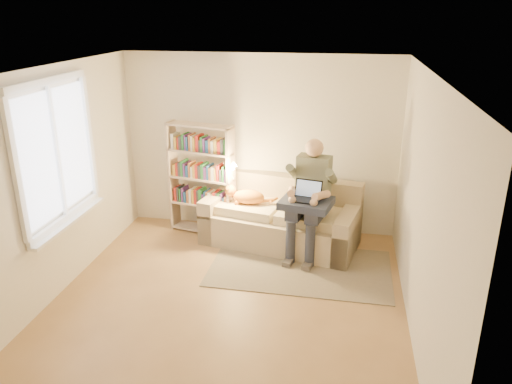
% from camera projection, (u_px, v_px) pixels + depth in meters
% --- Properties ---
extents(floor, '(4.50, 4.50, 0.00)m').
position_uv_depth(floor, '(226.00, 306.00, 5.66)').
color(floor, olive).
rests_on(floor, ground).
extents(ceiling, '(4.00, 4.50, 0.02)m').
position_uv_depth(ceiling, '(220.00, 72.00, 4.75)').
color(ceiling, white).
rests_on(ceiling, wall_back).
extents(wall_left, '(0.02, 4.50, 2.60)m').
position_uv_depth(wall_left, '(48.00, 188.00, 5.54)').
color(wall_left, silver).
rests_on(wall_left, floor).
extents(wall_right, '(0.02, 4.50, 2.60)m').
position_uv_depth(wall_right, '(422.00, 212.00, 4.87)').
color(wall_right, silver).
rests_on(wall_right, floor).
extents(wall_back, '(4.00, 0.02, 2.60)m').
position_uv_depth(wall_back, '(260.00, 145.00, 7.28)').
color(wall_back, silver).
rests_on(wall_back, floor).
extents(wall_front, '(4.00, 0.02, 2.60)m').
position_uv_depth(wall_front, '(138.00, 326.00, 3.13)').
color(wall_front, silver).
rests_on(wall_front, floor).
extents(window, '(0.12, 1.52, 1.69)m').
position_uv_depth(window, '(61.00, 176.00, 5.69)').
color(window, white).
rests_on(window, wall_left).
extents(sofa, '(2.29, 1.38, 0.91)m').
position_uv_depth(sofa, '(281.00, 221.00, 7.09)').
color(sofa, tan).
rests_on(sofa, floor).
extents(person, '(0.57, 0.77, 1.58)m').
position_uv_depth(person, '(310.00, 192.00, 6.60)').
color(person, slate).
rests_on(person, sofa).
extents(cat, '(0.69, 0.33, 0.25)m').
position_uv_depth(cat, '(244.00, 196.00, 7.03)').
color(cat, orange).
rests_on(cat, sofa).
extents(blanket, '(0.74, 0.65, 0.10)m').
position_uv_depth(blanket, '(310.00, 204.00, 6.47)').
color(blanket, '#262D42').
rests_on(blanket, person).
extents(laptop, '(0.41, 0.36, 0.31)m').
position_uv_depth(laptop, '(310.00, 195.00, 6.45)').
color(laptop, black).
rests_on(laptop, blanket).
extents(bookshelf, '(1.09, 0.52, 1.66)m').
position_uv_depth(bookshelf, '(201.00, 174.00, 7.22)').
color(bookshelf, '#C7AD96').
rests_on(bookshelf, floor).
extents(rug, '(2.33, 1.40, 0.01)m').
position_uv_depth(rug, '(300.00, 268.00, 6.46)').
color(rug, '#7F725C').
rests_on(rug, floor).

